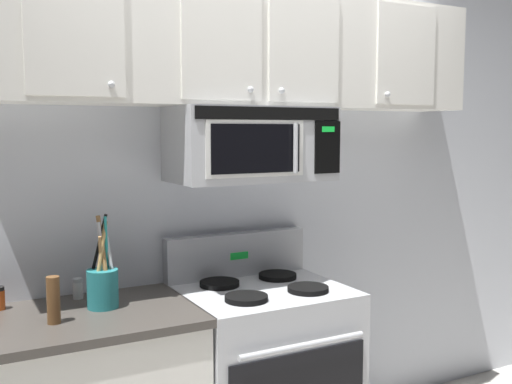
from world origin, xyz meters
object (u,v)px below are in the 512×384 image
salt_shaker (78,289)px  pepper_mill (53,300)px  stove_range (263,377)px  utensil_crock_teal (103,284)px  over_range_microwave (251,144)px

salt_shaker → pepper_mill: 0.34m
stove_range → salt_shaker: stove_range is taller
utensil_crock_teal → salt_shaker: (-0.07, 0.18, -0.06)m
stove_range → utensil_crock_teal: utensil_crock_teal is taller
stove_range → utensil_crock_teal: 0.91m
utensil_crock_teal → salt_shaker: 0.20m
utensil_crock_teal → salt_shaker: bearing=109.8°
over_range_microwave → salt_shaker: (-0.80, 0.12, -0.63)m
over_range_microwave → pepper_mill: 1.13m
pepper_mill → stove_range: bearing=4.1°
stove_range → utensil_crock_teal: size_ratio=2.84×
over_range_microwave → pepper_mill: over_range_microwave is taller
stove_range → pepper_mill: stove_range is taller
stove_range → pepper_mill: size_ratio=6.09×
over_range_microwave → salt_shaker: over_range_microwave is taller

